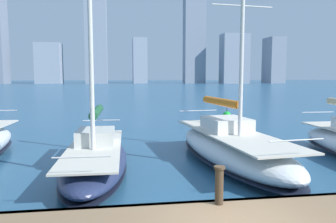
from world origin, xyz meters
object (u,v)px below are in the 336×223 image
at_px(sailboat_orange, 231,147).
at_px(sailboat_forest, 95,156).
at_px(mooring_post, 219,184).
at_px(channel_buoy, 227,115).

relative_size(sailboat_orange, sailboat_forest, 0.84).
xyz_separation_m(sailboat_forest, mooring_post, (-3.22, 5.12, 0.45)).
relative_size(sailboat_forest, mooring_post, 12.38).
relative_size(sailboat_forest, channel_buoy, 8.05).
xyz_separation_m(sailboat_forest, channel_buoy, (-9.71, -13.67, -0.27)).
height_order(sailboat_forest, channel_buoy, sailboat_forest).
xyz_separation_m(mooring_post, channel_buoy, (-6.48, -18.79, -0.72)).
height_order(sailboat_forest, mooring_post, sailboat_forest).
distance_m(sailboat_forest, mooring_post, 6.07).
xyz_separation_m(sailboat_orange, mooring_post, (2.23, 5.51, 0.36)).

